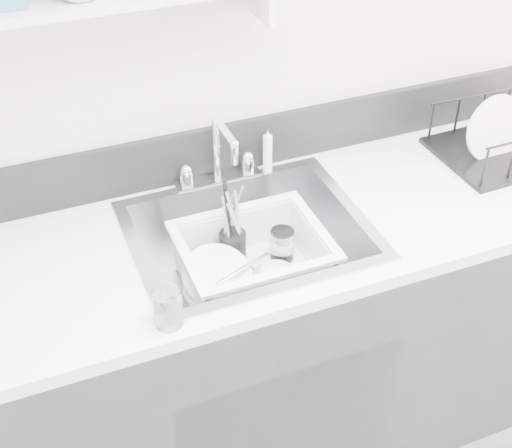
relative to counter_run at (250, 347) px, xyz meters
name	(u,v)px	position (x,y,z in m)	size (l,w,h in m)	color
room_shell	(486,120)	(0.00, -0.80, 1.22)	(3.50, 3.00, 2.60)	silver
counter_run	(250,347)	(0.00, 0.00, 0.00)	(3.20, 0.62, 0.92)	#2B2B2F
backsplash	(212,152)	(0.00, 0.30, 0.54)	(3.20, 0.02, 0.16)	black
sink	(249,256)	(0.00, 0.00, 0.37)	(0.64, 0.52, 0.20)	silver
faucet	(218,166)	(0.00, 0.25, 0.52)	(0.26, 0.18, 0.23)	silver
side_sprayer	(268,151)	(0.16, 0.25, 0.53)	(0.03, 0.03, 0.14)	white
wall_shelf	(69,6)	(-0.35, 0.23, 1.05)	(1.00, 0.16, 0.12)	silver
wash_tub	(253,261)	(0.00, -0.02, 0.37)	(0.40, 0.33, 0.16)	white
plate_stack	(220,281)	(-0.10, -0.03, 0.33)	(0.24, 0.23, 0.09)	white
utensil_cup	(233,245)	(-0.02, 0.07, 0.36)	(0.08, 0.08, 0.26)	black
ladle	(231,270)	(-0.06, -0.01, 0.34)	(0.25, 0.09, 0.07)	silver
tumbler_in_tub	(282,245)	(0.11, 0.03, 0.36)	(0.07, 0.07, 0.10)	white
tumbler_counter	(168,308)	(-0.30, -0.25, 0.51)	(0.07, 0.07, 0.10)	white
dish_rack	(509,132)	(0.89, 0.07, 0.53)	(0.43, 0.32, 0.15)	black
bowl_small	(277,275)	(0.06, -0.05, 0.32)	(0.10, 0.10, 0.03)	white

